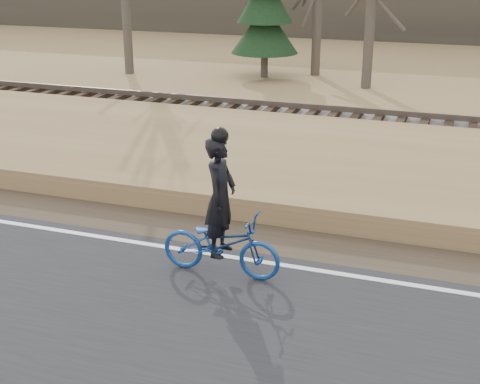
% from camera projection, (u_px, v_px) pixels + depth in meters
% --- Properties ---
extents(ground, '(120.00, 120.00, 0.00)m').
position_uv_depth(ground, '(413.00, 295.00, 9.84)').
color(ground, olive).
rests_on(ground, ground).
extents(edge_line, '(120.00, 0.12, 0.01)m').
position_uv_depth(edge_line, '(414.00, 285.00, 9.99)').
color(edge_line, silver).
rests_on(edge_line, road).
extents(shoulder, '(120.00, 1.60, 0.04)m').
position_uv_depth(shoulder, '(420.00, 260.00, 10.89)').
color(shoulder, '#473A2B').
rests_on(shoulder, ground).
extents(embankment, '(120.00, 5.00, 0.44)m').
position_uv_depth(embankment, '(435.00, 190.00, 13.48)').
color(embankment, olive).
rests_on(embankment, ground).
extents(ballast, '(120.00, 3.00, 0.45)m').
position_uv_depth(ballast, '(446.00, 141.00, 16.84)').
color(ballast, slate).
rests_on(ballast, ground).
extents(railroad, '(120.00, 2.40, 0.29)m').
position_uv_depth(railroad, '(447.00, 129.00, 16.73)').
color(railroad, black).
rests_on(railroad, ballast).
extents(cyclist, '(1.89, 0.67, 2.34)m').
position_uv_depth(cyclist, '(221.00, 229.00, 10.12)').
color(cyclist, navy).
rests_on(cyclist, road).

